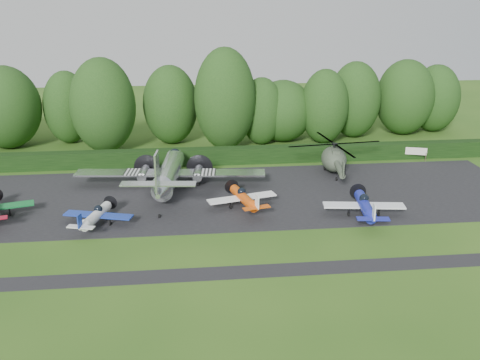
{
  "coord_description": "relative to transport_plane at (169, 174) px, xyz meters",
  "views": [
    {
      "loc": [
        -0.0,
        -41.38,
        19.98
      ],
      "look_at": [
        5.18,
        7.73,
        2.5
      ],
      "focal_mm": 40.0,
      "sensor_mm": 36.0,
      "label": 1
    }
  ],
  "objects": [
    {
      "name": "apron",
      "position": [
        1.86,
        -2.43,
        -1.82
      ],
      "size": [
        70.0,
        18.0,
        0.01
      ],
      "primitive_type": "cube",
      "color": "black",
      "rests_on": "ground"
    },
    {
      "name": "tree_4",
      "position": [
        -21.7,
        18.78,
        3.67
      ],
      "size": [
        9.18,
        9.18,
        11.0
      ],
      "color": "black",
      "rests_on": "ground"
    },
    {
      "name": "light_plane_orange",
      "position": [
        7.27,
        -5.9,
        -0.72
      ],
      "size": [
        6.87,
        7.22,
        2.64
      ],
      "rotation": [
        0.0,
        0.0,
        -0.26
      ],
      "color": "#DA4E0C",
      "rests_on": "ground"
    },
    {
      "name": "light_plane_white",
      "position": [
        -6.37,
        -8.61,
        -0.81
      ],
      "size": [
        6.33,
        6.65,
        2.43
      ],
      "rotation": [
        0.0,
        0.0,
        0.28
      ],
      "color": "silver",
      "rests_on": "ground"
    },
    {
      "name": "hedgerow",
      "position": [
        1.86,
        8.57,
        -1.82
      ],
      "size": [
        90.0,
        1.6,
        2.0
      ],
      "primitive_type": "cube",
      "color": "black",
      "rests_on": "ground"
    },
    {
      "name": "tree_8",
      "position": [
        7.16,
        15.26,
        4.87
      ],
      "size": [
        8.01,
        8.01,
        13.4
      ],
      "color": "black",
      "rests_on": "ground"
    },
    {
      "name": "tree_9",
      "position": [
        -14.12,
        20.48,
        3.15
      ],
      "size": [
        6.34,
        6.34,
        9.98
      ],
      "color": "black",
      "rests_on": "ground"
    },
    {
      "name": "ground",
      "position": [
        1.86,
        -12.43,
        -1.82
      ],
      "size": [
        160.0,
        160.0,
        0.0
      ],
      "primitive_type": "plane",
      "color": "#285016",
      "rests_on": "ground"
    },
    {
      "name": "tree_5",
      "position": [
        26.01,
        19.51,
        3.58
      ],
      "size": [
        7.34,
        7.34,
        10.83
      ],
      "color": "black",
      "rests_on": "ground"
    },
    {
      "name": "tree_2",
      "position": [
        12.27,
        17.05,
        2.76
      ],
      "size": [
        5.97,
        5.97,
        9.19
      ],
      "color": "black",
      "rests_on": "ground"
    },
    {
      "name": "tree_11",
      "position": [
        20.94,
        16.8,
        3.27
      ],
      "size": [
        6.55,
        6.55,
        10.21
      ],
      "color": "black",
      "rests_on": "ground"
    },
    {
      "name": "taxiway_verge",
      "position": [
        1.86,
        -18.43,
        -1.82
      ],
      "size": [
        70.0,
        2.0,
        0.0
      ],
      "primitive_type": "cube",
      "color": "black",
      "rests_on": "ground"
    },
    {
      "name": "tree_6",
      "position": [
        -8.55,
        15.49,
        4.3
      ],
      "size": [
        8.38,
        8.38,
        12.27
      ],
      "color": "black",
      "rests_on": "ground"
    },
    {
      "name": "tree_0",
      "position": [
        38.94,
        21.48,
        3.15
      ],
      "size": [
        7.17,
        7.17,
        9.97
      ],
      "color": "black",
      "rests_on": "ground"
    },
    {
      "name": "helicopter",
      "position": [
        18.87,
        3.73,
        0.09
      ],
      "size": [
        11.03,
        12.92,
        3.55
      ],
      "rotation": [
        0.0,
        0.0,
        0.14
      ],
      "color": "#3D4938",
      "rests_on": "ground"
    },
    {
      "name": "tree_1",
      "position": [
        33.79,
        20.35,
        3.62
      ],
      "size": [
        8.31,
        8.31,
        10.91
      ],
      "color": "black",
      "rests_on": "ground"
    },
    {
      "name": "tree_12",
      "position": [
        15.49,
        18.43,
        2.44
      ],
      "size": [
        8.32,
        8.32,
        8.54
      ],
      "color": "black",
      "rests_on": "ground"
    },
    {
      "name": "sign_board",
      "position": [
        30.23,
        7.44,
        -0.72
      ],
      "size": [
        2.91,
        0.11,
        1.64
      ],
      "rotation": [
        0.0,
        0.0,
        0.33
      ],
      "color": "#3F3326",
      "rests_on": "ground"
    },
    {
      "name": "light_plane_blue",
      "position": [
        18.21,
        -9.39,
        -0.61
      ],
      "size": [
        7.56,
        7.95,
        2.91
      ],
      "rotation": [
        0.0,
        0.0,
        0.14
      ],
      "color": "#1A229D",
      "rests_on": "ground"
    },
    {
      "name": "transport_plane",
      "position": [
        0.0,
        0.0,
        0.0
      ],
      "size": [
        20.4,
        15.65,
        6.54
      ],
      "rotation": [
        0.0,
        0.0,
        0.11
      ],
      "color": "silver",
      "rests_on": "ground"
    },
    {
      "name": "tree_3",
      "position": [
        -0.02,
        18.74,
        3.55
      ],
      "size": [
        7.44,
        7.44,
        10.77
      ],
      "color": "black",
      "rests_on": "ground"
    }
  ]
}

